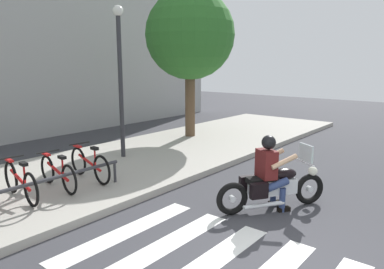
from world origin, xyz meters
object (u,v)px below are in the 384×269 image
(bicycle_2, at_px, (20,182))
(bike_rack, at_px, (35,185))
(motorcycle, at_px, (273,186))
(street_lamp, at_px, (120,69))
(tree_near_rack, at_px, (190,35))
(bicycle_4, at_px, (89,164))
(bicycle_3, at_px, (58,173))
(rider, at_px, (270,168))

(bicycle_2, bearing_deg, bike_rack, -90.04)
(motorcycle, xyz_separation_m, street_lamp, (0.44, 4.76, 2.08))
(street_lamp, bearing_deg, motorcycle, -95.29)
(bicycle_2, xyz_separation_m, tree_near_rack, (6.77, 1.42, 3.11))
(bicycle_2, relative_size, tree_near_rack, 0.32)
(motorcycle, bearing_deg, bicycle_4, 110.16)
(bicycle_3, relative_size, bicycle_4, 0.97)
(rider, distance_m, bicycle_4, 3.93)
(bicycle_2, xyz_separation_m, bike_rack, (-0.00, -0.55, 0.06))
(motorcycle, bearing_deg, street_lamp, 84.71)
(bicycle_4, distance_m, bike_rack, 1.64)
(motorcycle, xyz_separation_m, bicycle_2, (-2.91, 3.74, 0.05))
(motorcycle, distance_m, bicycle_3, 4.31)
(bicycle_2, distance_m, street_lamp, 4.05)
(bicycle_3, relative_size, street_lamp, 0.39)
(bicycle_4, xyz_separation_m, tree_near_rack, (5.23, 1.42, 3.10))
(bicycle_3, distance_m, tree_near_rack, 6.91)
(rider, bearing_deg, motorcycle, -35.56)
(motorcycle, relative_size, bicycle_3, 1.21)
(bicycle_4, bearing_deg, motorcycle, -69.84)
(bicycle_2, bearing_deg, tree_near_rack, 11.82)
(bicycle_2, relative_size, bicycle_3, 1.02)
(motorcycle, bearing_deg, bike_rack, 132.42)
(rider, height_order, street_lamp, street_lamp)
(motorcycle, relative_size, rider, 1.37)
(rider, height_order, bike_rack, rider)
(motorcycle, height_order, bicycle_2, motorcycle)
(rider, relative_size, bicycle_2, 0.87)
(bike_rack, bearing_deg, bicycle_3, 35.76)
(street_lamp, bearing_deg, bicycle_2, -163.13)
(tree_near_rack, bearing_deg, bicycle_2, -168.18)
(bike_rack, bearing_deg, bicycle_2, 89.96)
(rider, bearing_deg, tree_near_rack, 52.51)
(rider, xyz_separation_m, tree_near_rack, (3.92, 5.11, 2.80))
(bicycle_3, bearing_deg, motorcycle, -60.20)
(bicycle_3, height_order, bicycle_4, bicycle_4)
(rider, relative_size, bicycle_4, 0.86)
(motorcycle, distance_m, bicycle_2, 4.74)
(rider, bearing_deg, bicycle_4, 109.51)
(motorcycle, xyz_separation_m, bicycle_3, (-2.14, 3.74, 0.04))
(bicycle_2, relative_size, bike_rack, 0.45)
(bike_rack, distance_m, street_lamp, 4.19)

